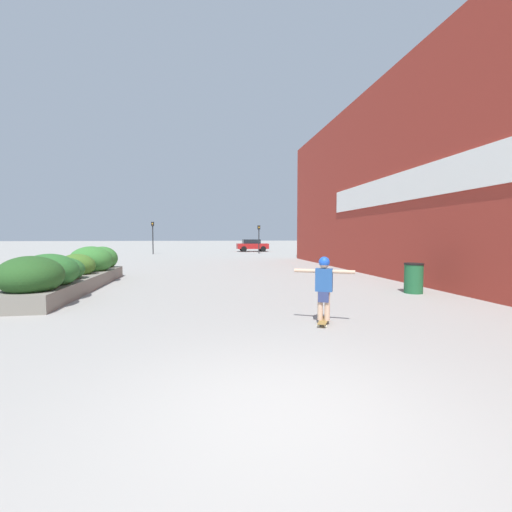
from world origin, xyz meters
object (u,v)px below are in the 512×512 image
at_px(trash_bin, 414,278).
at_px(car_center_left, 252,245).
at_px(traffic_light_left, 153,232).
at_px(traffic_light_right, 259,234).
at_px(skateboard, 324,321).
at_px(skateboarder, 324,282).
at_px(car_leftmost, 320,246).

relative_size(trash_bin, car_center_left, 0.26).
bearing_deg(trash_bin, traffic_light_left, 113.57).
relative_size(traffic_light_left, traffic_light_right, 1.11).
distance_m(skateboard, traffic_light_right, 30.71).
relative_size(skateboarder, car_center_left, 0.35).
xyz_separation_m(skateboard, car_leftmost, (12.37, 34.55, 0.67)).
xyz_separation_m(car_leftmost, traffic_light_left, (-19.96, -3.66, 1.62)).
height_order(trash_bin, traffic_light_right, traffic_light_right).
bearing_deg(trash_bin, car_leftmost, 75.65).
bearing_deg(car_leftmost, traffic_light_left, -79.62).
relative_size(skateboard, traffic_light_right, 0.24).
relative_size(skateboard, car_leftmost, 0.18).
height_order(car_leftmost, traffic_light_left, traffic_light_left).
xyz_separation_m(skateboard, car_center_left, (3.82, 35.46, 0.74)).
height_order(car_leftmost, car_center_left, car_center_left).
bearing_deg(traffic_light_left, car_leftmost, 10.38).
xyz_separation_m(traffic_light_left, traffic_light_right, (11.41, -0.50, -0.21)).
xyz_separation_m(skateboarder, trash_bin, (4.40, 3.39, -0.42)).
bearing_deg(traffic_light_right, trash_bin, -88.76).
bearing_deg(traffic_light_left, skateboarder, -76.18).
relative_size(trash_bin, traffic_light_right, 0.32).
xyz_separation_m(skateboarder, traffic_light_left, (-7.60, 30.89, 1.44)).
xyz_separation_m(trash_bin, car_center_left, (-0.57, 32.07, 0.30)).
distance_m(skateboarder, trash_bin, 5.57).
distance_m(skateboarder, traffic_light_left, 31.85).
xyz_separation_m(trash_bin, car_leftmost, (7.97, 31.16, 0.24)).
relative_size(car_leftmost, car_center_left, 1.04).
bearing_deg(trash_bin, skateboarder, -142.35).
bearing_deg(car_leftmost, trash_bin, -14.35).
bearing_deg(skateboard, skateboarder, 117.25).
bearing_deg(skateboarder, traffic_light_right, 110.10).
bearing_deg(skateboarder, trash_bin, 64.91).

